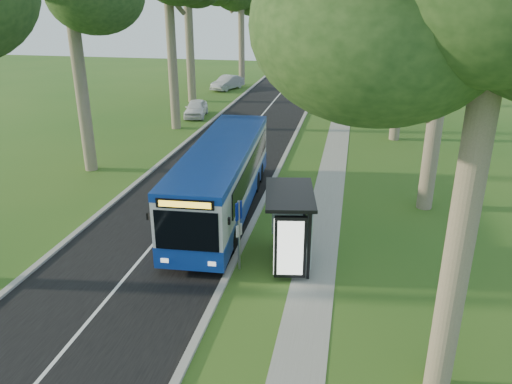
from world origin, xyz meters
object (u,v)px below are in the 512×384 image
bus (222,178)px  car_white (196,108)px  car_silver (227,83)px  bus_shelter (292,218)px  litter_bin (296,203)px  bus_stop_sign (239,228)px

bus → car_white: bearing=108.1°
car_silver → bus_shelter: bearing=-52.8°
bus → litter_bin: size_ratio=13.20×
bus_stop_sign → car_white: bearing=131.6°
bus_stop_sign → car_silver: bus_stop_sign is taller
bus_stop_sign → bus_shelter: size_ratio=0.78×
bus → car_silver: 32.08m
bus → litter_bin: 3.52m
car_white → car_silver: size_ratio=0.91×
bus_stop_sign → litter_bin: bus_stop_sign is taller
bus_shelter → car_silver: 37.24m
car_white → bus: bearing=-77.5°
bus_stop_sign → bus_shelter: (1.79, 0.55, 0.27)m
litter_bin → car_white: car_white is taller
bus_shelter → car_white: bearing=106.0°
car_white → car_silver: (-0.61, 12.75, 0.04)m
bus_shelter → litter_bin: bearing=85.4°
litter_bin → car_silver: bearing=109.8°
bus_stop_sign → car_white: (-9.02, 23.23, -0.98)m
bus_shelter → car_white: bus_shelter is taller
bus_shelter → litter_bin: 5.15m
bus → bus_shelter: bearing=-52.7°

